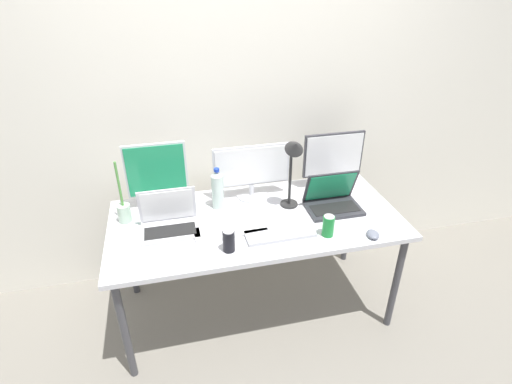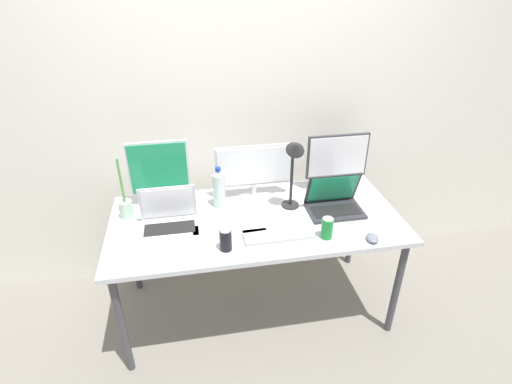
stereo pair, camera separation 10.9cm
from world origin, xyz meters
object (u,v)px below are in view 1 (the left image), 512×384
object	(u,v)px
laptop_silver	(169,221)
keyboard_main	(280,234)
monitor_right	(333,158)
bamboo_vase	(124,211)
keyboard_aux	(230,230)
water_bottle	(218,190)
soda_can_by_laptop	(328,226)
work_desk	(256,226)
mouse_by_keyboard	(373,234)
laptop_secondary	(332,200)
soda_can_near_keyboard	(229,241)
monitor_left	(157,175)
monitor_center	(252,170)
desk_lamp	(293,161)

from	to	relation	value
laptop_silver	keyboard_main	distance (m)	0.64
monitor_right	bamboo_vase	world-z (taller)	bamboo_vase
keyboard_main	keyboard_aux	size ratio (longest dim) A/B	0.96
keyboard_main	monitor_right	bearing A→B (deg)	42.94
water_bottle	bamboo_vase	bearing A→B (deg)	-177.01
water_bottle	soda_can_by_laptop	world-z (taller)	water_bottle
work_desk	soda_can_by_laptop	bearing A→B (deg)	-36.89
soda_can_by_laptop	work_desk	bearing A→B (deg)	143.11
monitor_right	laptop_silver	world-z (taller)	monitor_right
work_desk	mouse_by_keyboard	size ratio (longest dim) A/B	19.11
work_desk	water_bottle	bearing A→B (deg)	138.99
work_desk	laptop_secondary	size ratio (longest dim) A/B	5.24
monitor_right	water_bottle	bearing A→B (deg)	-172.54
water_bottle	soda_can_near_keyboard	world-z (taller)	water_bottle
monitor_left	monitor_right	world-z (taller)	monitor_left
keyboard_main	soda_can_by_laptop	world-z (taller)	soda_can_by_laptop
laptop_silver	keyboard_main	xyz separation A→B (m)	(0.60, -0.21, -0.05)
keyboard_main	soda_can_near_keyboard	size ratio (longest dim) A/B	3.13
keyboard_main	bamboo_vase	distance (m)	0.93
soda_can_by_laptop	soda_can_near_keyboard	bearing A→B (deg)	-179.21
soda_can_near_keyboard	work_desk	bearing A→B (deg)	51.99
mouse_by_keyboard	monitor_center	bearing A→B (deg)	143.50
work_desk	laptop_secondary	distance (m)	0.51
monitor_left	monitor_center	size ratio (longest dim) A/B	0.86
monitor_center	keyboard_aux	world-z (taller)	monitor_center
work_desk	desk_lamp	size ratio (longest dim) A/B	3.60
keyboard_main	bamboo_vase	size ratio (longest dim) A/B	1.01
monitor_center	soda_can_by_laptop	distance (m)	0.63
laptop_secondary	mouse_by_keyboard	world-z (taller)	laptop_secondary
monitor_center	soda_can_near_keyboard	size ratio (longest dim) A/B	3.91
work_desk	soda_can_near_keyboard	size ratio (longest dim) A/B	13.83
water_bottle	laptop_silver	bearing A→B (deg)	-150.59
keyboard_aux	keyboard_main	bearing A→B (deg)	-23.87
keyboard_main	desk_lamp	bearing A→B (deg)	59.61
work_desk	desk_lamp	xyz separation A→B (m)	(0.24, 0.05, 0.39)
soda_can_by_laptop	monitor_center	bearing A→B (deg)	121.32
keyboard_aux	soda_can_near_keyboard	bearing A→B (deg)	-105.75
work_desk	laptop_secondary	world-z (taller)	laptop_secondary
laptop_secondary	work_desk	bearing A→B (deg)	-179.35
desk_lamp	monitor_left	bearing A→B (deg)	164.22
monitor_right	bamboo_vase	bearing A→B (deg)	-174.38
soda_can_by_laptop	monitor_right	bearing A→B (deg)	65.84
monitor_left	keyboard_main	bearing A→B (deg)	-36.91
monitor_right	desk_lamp	bearing A→B (deg)	-147.84
water_bottle	soda_can_by_laptop	size ratio (longest dim) A/B	2.16
monitor_left	laptop_silver	bearing A→B (deg)	-80.99
mouse_by_keyboard	soda_can_by_laptop	xyz separation A→B (m)	(-0.24, 0.07, 0.05)
water_bottle	monitor_center	bearing A→B (deg)	20.02
monitor_center	soda_can_near_keyboard	distance (m)	0.60
monitor_right	keyboard_main	size ratio (longest dim) A/B	1.05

